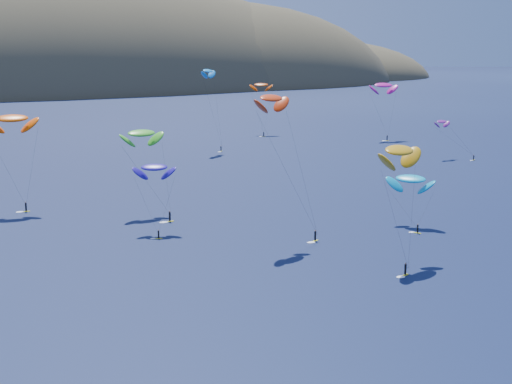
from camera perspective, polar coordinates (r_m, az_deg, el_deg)
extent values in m
ellipsoid|color=#3D3526|center=(600.57, -17.71, 6.84)|extent=(600.00, 300.00, 210.00)
ellipsoid|color=#3D3526|center=(625.51, -2.68, 7.87)|extent=(320.00, 220.00, 156.00)
ellipsoid|color=#3D3526|center=(715.87, 4.95, 8.70)|extent=(240.00, 180.00, 84.00)
cube|color=yellow|center=(158.90, -17.90, -1.49)|extent=(1.61, 0.62, 0.09)
cylinder|color=black|center=(158.68, -17.93, -1.15)|extent=(0.37, 0.37, 1.68)
sphere|color=#8C6047|center=(158.47, -17.95, -0.81)|extent=(0.28, 0.28, 0.28)
ellipsoid|color=#FF5402|center=(159.57, -18.95, 5.60)|extent=(10.72, 5.84, 5.73)
cube|color=yellow|center=(113.25, 11.84, -6.52)|extent=(1.55, 0.91, 0.08)
cylinder|color=black|center=(112.96, 11.86, -6.07)|extent=(0.35, 0.35, 1.59)
sphere|color=#8C6047|center=(112.68, 11.88, -5.63)|extent=(0.27, 0.27, 0.27)
ellipsoid|color=#C68C0F|center=(118.49, 11.40, 3.30)|extent=(11.33, 8.03, 5.75)
cube|color=yellow|center=(143.95, -6.91, -2.36)|extent=(1.67, 0.63, 0.09)
cylinder|color=black|center=(143.70, -6.92, -1.96)|extent=(0.38, 0.38, 1.74)
sphere|color=#8C6047|center=(143.46, -6.93, -1.57)|extent=(0.29, 0.29, 0.29)
ellipsoid|color=green|center=(151.00, -9.15, 4.68)|extent=(9.59, 5.17, 5.14)
cube|color=yellow|center=(234.06, -2.82, 3.26)|extent=(1.34, 1.26, 0.08)
cylinder|color=black|center=(233.92, -2.82, 3.48)|extent=(0.34, 0.34, 1.53)
sphere|color=#8C6047|center=(233.79, -2.82, 3.70)|extent=(0.26, 0.26, 0.26)
ellipsoid|color=#1182DA|center=(235.06, -3.86, 9.65)|extent=(8.45, 8.12, 4.47)
cube|color=yellow|center=(137.85, 12.79, -3.22)|extent=(1.10, 1.32, 0.07)
cylinder|color=black|center=(137.63, 12.80, -2.88)|extent=(0.31, 0.31, 1.43)
sphere|color=#8C6047|center=(137.43, 12.82, -2.55)|extent=(0.24, 0.24, 0.24)
ellipsoid|color=#0396C6|center=(142.86, 12.27, 1.04)|extent=(8.88, 10.00, 5.15)
cube|color=yellow|center=(226.42, 17.01, 2.45)|extent=(1.29, 0.51, 0.07)
cylinder|color=black|center=(226.30, 17.02, 2.65)|extent=(0.30, 0.30, 1.35)
sphere|color=#8C6047|center=(226.18, 17.03, 2.85)|extent=(0.23, 0.23, 0.23)
ellipsoid|color=#761A83|center=(227.40, 14.65, 5.48)|extent=(6.34, 3.51, 3.38)
cube|color=yellow|center=(263.63, 10.44, 4.06)|extent=(1.63, 0.62, 0.09)
cylinder|color=black|center=(263.50, 10.44, 4.28)|extent=(0.37, 0.37, 1.70)
sphere|color=#8C6047|center=(263.37, 10.45, 4.49)|extent=(0.28, 0.28, 0.28)
ellipsoid|color=#BD108A|center=(267.65, 10.16, 8.42)|extent=(11.58, 6.31, 6.19)
cube|color=yellow|center=(129.65, 4.75, -3.92)|extent=(1.58, 1.04, 0.08)
cylinder|color=black|center=(129.39, 4.76, -3.51)|extent=(0.36, 0.36, 1.64)
sphere|color=#8C6047|center=(129.14, 4.76, -3.11)|extent=(0.28, 0.28, 0.28)
ellipsoid|color=red|center=(127.49, 1.23, 7.53)|extent=(9.36, 7.10, 4.73)
cube|color=yellow|center=(131.99, -7.79, -3.71)|extent=(1.30, 0.82, 0.07)
cylinder|color=black|center=(131.78, -7.80, -3.38)|extent=(0.29, 0.29, 1.34)
sphere|color=#8C6047|center=(131.58, -7.81, -3.05)|extent=(0.23, 0.23, 0.23)
ellipsoid|color=#201193|center=(136.34, -8.15, 1.97)|extent=(8.54, 6.31, 4.32)
cube|color=yellow|center=(270.59, 0.62, 4.46)|extent=(1.42, 1.13, 0.08)
cylinder|color=black|center=(270.47, 0.62, 4.65)|extent=(0.34, 0.34, 1.53)
sphere|color=#8C6047|center=(270.36, 0.62, 4.84)|extent=(0.26, 0.26, 0.26)
ellipsoid|color=#C83C01|center=(279.66, 0.41, 8.58)|extent=(9.32, 8.00, 4.77)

